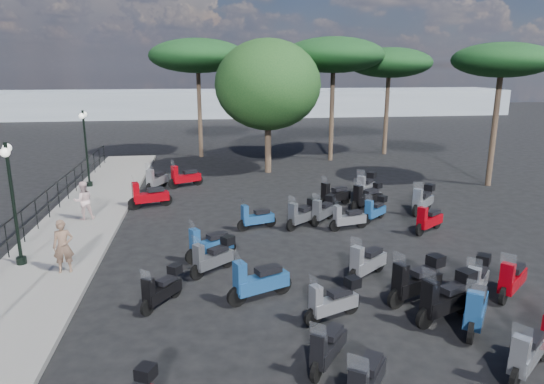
{
  "coord_description": "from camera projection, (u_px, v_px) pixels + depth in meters",
  "views": [
    {
      "loc": [
        -1.65,
        -14.14,
        5.88
      ],
      "look_at": [
        0.76,
        3.56,
        1.2
      ],
      "focal_mm": 32.0,
      "sensor_mm": 36.0,
      "label": 1
    }
  ],
  "objects": [
    {
      "name": "scooter_20",
      "position": [
        477.0,
        281.0,
        12.46
      ],
      "size": [
        1.26,
        1.38,
        1.36
      ],
      "rotation": [
        0.0,
        0.0,
        2.42
      ],
      "color": "black",
      "rests_on": "ground"
    },
    {
      "name": "broadleaf_tree",
      "position": [
        268.0,
        85.0,
        26.29
      ],
      "size": [
        5.77,
        5.77,
        7.31
      ],
      "color": "#38281E",
      "rests_on": "ground"
    },
    {
      "name": "pine_2",
      "position": [
        198.0,
        56.0,
        30.53
      ],
      "size": [
        6.14,
        6.14,
        7.54
      ],
      "color": "#38281E",
      "rests_on": "ground"
    },
    {
      "name": "ground",
      "position": [
        263.0,
        258.0,
        15.26
      ],
      "size": [
        120.0,
        120.0,
        0.0
      ],
      "primitive_type": "plane",
      "color": "black",
      "rests_on": "ground"
    },
    {
      "name": "scooter_25",
      "position": [
        526.0,
        354.0,
        9.36
      ],
      "size": [
        1.37,
        1.16,
        1.35
      ],
      "rotation": [
        0.0,
        0.0,
        2.26
      ],
      "color": "black",
      "rests_on": "ground"
    },
    {
      "name": "pine_3",
      "position": [
        502.0,
        61.0,
        22.95
      ],
      "size": [
        4.71,
        4.71,
        6.95
      ],
      "color": "#38281E",
      "rests_on": "ground"
    },
    {
      "name": "scooter_29",
      "position": [
        366.0,
        186.0,
        22.05
      ],
      "size": [
        1.31,
        1.47,
        1.43
      ],
      "rotation": [
        0.0,
        0.0,
        2.43
      ],
      "color": "black",
      "rests_on": "ground"
    },
    {
      "name": "scooter_16",
      "position": [
        323.0,
        211.0,
        18.56
      ],
      "size": [
        1.2,
        1.32,
        1.29
      ],
      "rotation": [
        0.0,
        0.0,
        2.42
      ],
      "color": "black",
      "rests_on": "ground"
    },
    {
      "name": "scooter_19",
      "position": [
        476.0,
        309.0,
        10.98
      ],
      "size": [
        1.22,
        1.58,
        1.49
      ],
      "rotation": [
        0.0,
        0.0,
        2.51
      ],
      "color": "black",
      "rests_on": "ground"
    },
    {
      "name": "woman",
      "position": [
        63.0,
        246.0,
        13.69
      ],
      "size": [
        0.62,
        0.46,
        1.55
      ],
      "primitive_type": "imported",
      "rotation": [
        0.0,
        0.0,
        0.17
      ],
      "color": "brown",
      "rests_on": "sidewalk"
    },
    {
      "name": "scooter_22",
      "position": [
        375.0,
        210.0,
        18.77
      ],
      "size": [
        1.22,
        1.11,
        1.19
      ],
      "rotation": [
        0.0,
        0.0,
        2.29
      ],
      "color": "black",
      "rests_on": "ground"
    },
    {
      "name": "scooter_11",
      "position": [
        185.0,
        177.0,
        23.98
      ],
      "size": [
        1.68,
        1.01,
        1.46
      ],
      "rotation": [
        0.0,
        0.0,
        2.04
      ],
      "color": "black",
      "rests_on": "ground"
    },
    {
      "name": "scooter_4",
      "position": [
        149.0,
        196.0,
        20.48
      ],
      "size": [
        1.81,
        0.85,
        1.49
      ],
      "rotation": [
        0.0,
        0.0,
        1.9
      ],
      "color": "black",
      "rests_on": "ground"
    },
    {
      "name": "scooter_23",
      "position": [
        368.0,
        195.0,
        20.96
      ],
      "size": [
        1.41,
        0.86,
        1.21
      ],
      "rotation": [
        0.0,
        0.0,
        2.04
      ],
      "color": "black",
      "rests_on": "ground"
    },
    {
      "name": "lamp_post_1",
      "position": [
        13.0,
        196.0,
        13.91
      ],
      "size": [
        0.49,
        1.04,
        3.66
      ],
      "rotation": [
        0.0,
        0.0,
        0.29
      ],
      "color": "black",
      "rests_on": "sidewalk"
    },
    {
      "name": "scooter_21",
      "position": [
        303.0,
        214.0,
        18.03
      ],
      "size": [
        1.4,
        1.17,
        1.33
      ],
      "rotation": [
        0.0,
        0.0,
        2.24
      ],
      "color": "black",
      "rests_on": "ground"
    },
    {
      "name": "distant_hills",
      "position": [
        219.0,
        103.0,
        58.01
      ],
      "size": [
        70.0,
        8.0,
        3.0
      ],
      "primitive_type": "cube",
      "color": "gray",
      "rests_on": "ground"
    },
    {
      "name": "scooter_2",
      "position": [
        162.0,
        289.0,
        12.13
      ],
      "size": [
        0.99,
        1.29,
        1.19
      ],
      "rotation": [
        0.0,
        0.0,
        2.52
      ],
      "color": "black",
      "rests_on": "ground"
    },
    {
      "name": "scooter_9",
      "position": [
        213.0,
        257.0,
        14.03
      ],
      "size": [
        1.35,
        1.18,
        1.3
      ],
      "rotation": [
        0.0,
        0.0,
        2.27
      ],
      "color": "black",
      "rests_on": "ground"
    },
    {
      "name": "scooter_13",
      "position": [
        417.0,
        281.0,
        12.32
      ],
      "size": [
        1.75,
        1.0,
        1.49
      ],
      "rotation": [
        0.0,
        0.0,
        1.99
      ],
      "color": "black",
      "rests_on": "ground"
    },
    {
      "name": "railing",
      "position": [
        29.0,
        215.0,
        16.69
      ],
      "size": [
        0.04,
        26.04,
        1.1
      ],
      "color": "black",
      "rests_on": "sidewalk"
    },
    {
      "name": "scooter_28",
      "position": [
        423.0,
        200.0,
        19.81
      ],
      "size": [
        1.42,
        1.37,
        1.43
      ],
      "rotation": [
        0.0,
        0.0,
        2.34
      ],
      "color": "black",
      "rests_on": "ground"
    },
    {
      "name": "scooter_6",
      "position": [
        366.0,
        383.0,
        8.49
      ],
      "size": [
        1.08,
        1.48,
        1.37
      ],
      "rotation": [
        0.0,
        0.0,
        2.54
      ],
      "color": "black",
      "rests_on": "ground"
    },
    {
      "name": "scooter_7",
      "position": [
        333.0,
        301.0,
        11.45
      ],
      "size": [
        1.5,
        0.82,
        1.26
      ],
      "rotation": [
        0.0,
        0.0,
        1.97
      ],
      "color": "black",
      "rests_on": "ground"
    },
    {
      "name": "scooter_8",
      "position": [
        259.0,
        282.0,
        12.39
      ],
      "size": [
        1.77,
        0.96,
        1.49
      ],
      "rotation": [
        0.0,
        0.0,
        1.98
      ],
      "color": "black",
      "rests_on": "ground"
    },
    {
      "name": "scooter_27",
      "position": [
        429.0,
        220.0,
        17.48
      ],
      "size": [
        1.42,
        1.07,
        1.33
      ],
      "rotation": [
        0.0,
        0.0,
        2.19
      ],
      "color": "black",
      "rests_on": "ground"
    },
    {
      "name": "scooter_12",
      "position": [
        327.0,
        348.0,
        9.63
      ],
      "size": [
        1.02,
        1.32,
        1.25
      ],
      "rotation": [
        0.0,
        0.0,
        2.5
      ],
      "color": "black",
      "rests_on": "ground"
    },
    {
      "name": "scooter_30",
      "position": [
        446.0,
        299.0,
        11.39
      ],
      "size": [
        1.75,
        1.0,
        1.49
      ],
      "rotation": [
        0.0,
        0.0,
        1.99
      ],
      "color": "black",
      "rests_on": "ground"
    },
    {
      "name": "sidewalk",
      "position": [
        73.0,
        233.0,
        17.26
      ],
      "size": [
        3.0,
        30.0,
        0.15
      ],
      "primitive_type": "cube",
      "color": "slate",
      "rests_on": "ground"
    },
    {
      "name": "scooter_5",
      "position": [
        156.0,
        180.0,
        23.44
      ],
      "size": [
        0.97,
        1.65,
        1.42
      ],
      "rotation": [
        0.0,
        0.0,
        2.68
      ],
      "color": "black",
      "rests_on": "ground"
    },
    {
      "name": "pine_0",
      "position": [
        334.0,
        55.0,
        29.38
      ],
      "size": [
        6.15,
        6.15,
        7.57
      ],
      "color": "#38281E",
      "rests_on": "ground"
    },
    {
      "name": "pedestrian_far",
      "position": [
        83.0,
        201.0,
        18.43
      ],
      "size": [
        0.88,
        0.79,
        1.49
      ],
      "primitive_type": "imported",
      "rotation": [
        0.0,
        0.0,
        3.51
      ],
      "color": "beige",
      "rests_on": "sidewalk"
    },
    {
      "name": "scooter_17",
      "position": [
        334.0,
        196.0,
        20.67
      ],
      "size": [
        1.63,
        1.0,
        1.42
      ],
      "rotation": [
        0.0,
        0.0,
        2.06
      ],
      "color": "black",
      "rests_on": "ground"
    },
    {
      "name": "pine_1",
      "position": [
        389.0,
        63.0,
        31.66
      ],
      "size": [
        5.55,
        5.55,
        7.02
      ],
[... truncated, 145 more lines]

